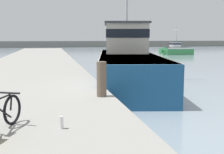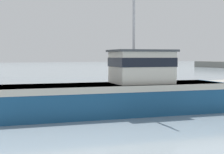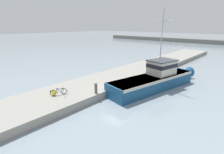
# 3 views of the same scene
# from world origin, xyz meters

# --- Properties ---
(ground_plane) EXTENTS (320.00, 320.00, 0.00)m
(ground_plane) POSITION_xyz_m (0.00, 0.00, 0.00)
(ground_plane) COLOR #84939E
(dock_pier) EXTENTS (6.22, 80.00, 0.80)m
(dock_pier) POSITION_xyz_m (-4.00, 0.00, 0.40)
(dock_pier) COLOR gray
(dock_pier) RESTS_ON ground_plane
(fishing_boat_main) EXTENTS (5.41, 14.91, 9.64)m
(fishing_boat_main) POSITION_xyz_m (1.63, 5.94, 1.25)
(fishing_boat_main) COLOR navy
(fishing_boat_main) RESTS_ON ground_plane
(bicycle_touring) EXTENTS (0.84, 1.56, 0.70)m
(bicycle_touring) POSITION_xyz_m (-3.86, -4.77, 1.12)
(bicycle_touring) COLOR black
(bicycle_touring) RESTS_ON dock_pier
(mooring_post) EXTENTS (0.30, 0.30, 1.07)m
(mooring_post) POSITION_xyz_m (-1.28, -1.76, 1.33)
(mooring_post) COLOR brown
(mooring_post) RESTS_ON dock_pier
(hose_coil) EXTENTS (0.50, 0.50, 0.05)m
(hose_coil) POSITION_xyz_m (-5.15, -4.60, 0.82)
(hose_coil) COLOR black
(hose_coil) RESTS_ON dock_pier
(water_bottle_on_curb) EXTENTS (0.08, 0.08, 0.25)m
(water_bottle_on_curb) POSITION_xyz_m (-2.61, -4.63, 0.92)
(water_bottle_on_curb) COLOR silver
(water_bottle_on_curb) RESTS_ON dock_pier
(water_bottle_by_bike) EXTENTS (0.07, 0.07, 0.22)m
(water_bottle_by_bike) POSITION_xyz_m (-3.85, -3.49, 0.90)
(water_bottle_by_bike) COLOR silver
(water_bottle_by_bike) RESTS_ON dock_pier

